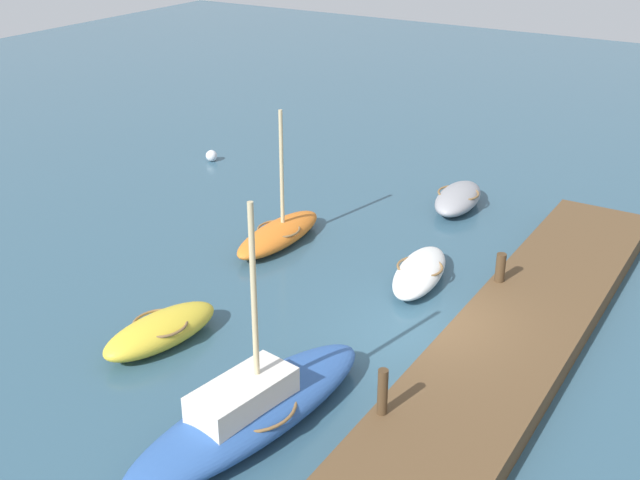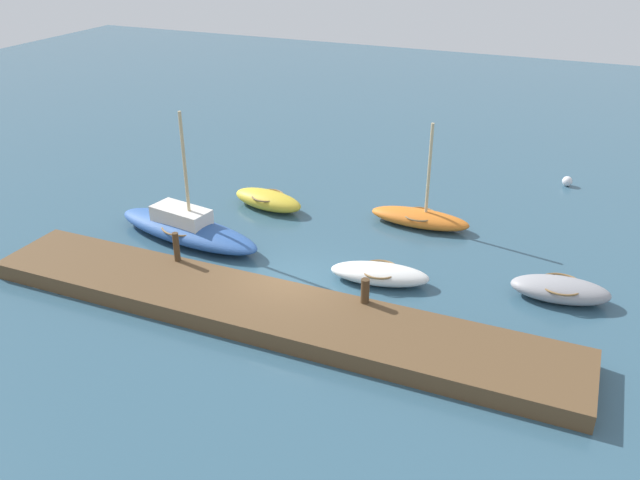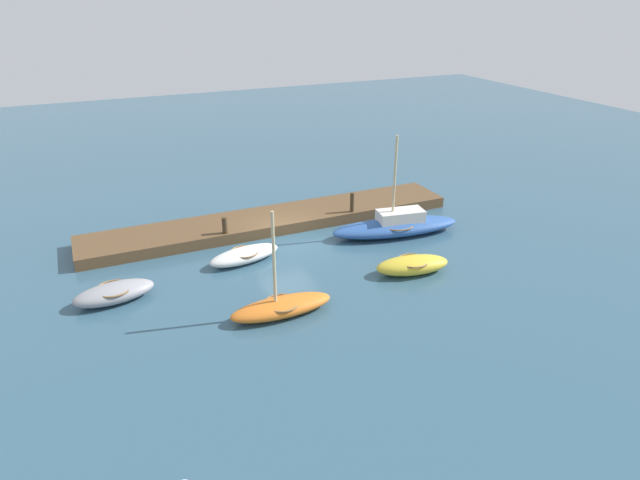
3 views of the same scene
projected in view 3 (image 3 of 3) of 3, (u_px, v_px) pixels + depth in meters
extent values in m
plane|color=#33566B|center=(287.00, 240.00, 27.09)|extent=(84.00, 84.00, 0.00)
cube|color=brown|center=(273.00, 220.00, 28.61)|extent=(19.07, 2.90, 0.55)
ellipsoid|color=#939399|center=(114.00, 293.00, 21.68)|extent=(3.21, 1.69, 0.73)
torus|color=olive|center=(113.00, 288.00, 21.60)|extent=(1.57, 1.57, 0.07)
ellipsoid|color=orange|center=(282.00, 307.00, 20.81)|extent=(3.95, 1.29, 0.65)
torus|color=olive|center=(281.00, 303.00, 20.73)|extent=(1.35, 1.35, 0.07)
cylinder|color=#C6B284|center=(274.00, 259.00, 19.87)|extent=(0.12, 0.12, 3.69)
ellipsoid|color=#2D569E|center=(395.00, 227.00, 27.51)|extent=(6.68, 2.80, 0.79)
torus|color=olive|center=(396.00, 223.00, 27.42)|extent=(2.16, 2.16, 0.07)
cube|color=silver|center=(400.00, 216.00, 27.34)|extent=(2.41, 1.39, 0.62)
cylinder|color=#C6B284|center=(395.00, 181.00, 26.45)|extent=(0.12, 0.12, 4.38)
ellipsoid|color=white|center=(245.00, 255.00, 24.82)|extent=(3.48, 1.79, 0.64)
torus|color=olive|center=(244.00, 252.00, 24.75)|extent=(1.51, 1.51, 0.07)
ellipsoid|color=gold|center=(412.00, 265.00, 23.82)|extent=(3.40, 1.81, 0.75)
torus|color=olive|center=(413.00, 261.00, 23.73)|extent=(1.57, 1.57, 0.07)
cylinder|color=#47331E|center=(352.00, 202.00, 28.75)|extent=(0.21, 0.21, 1.03)
cylinder|color=#47331E|center=(225.00, 225.00, 26.30)|extent=(0.26, 0.26, 0.80)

